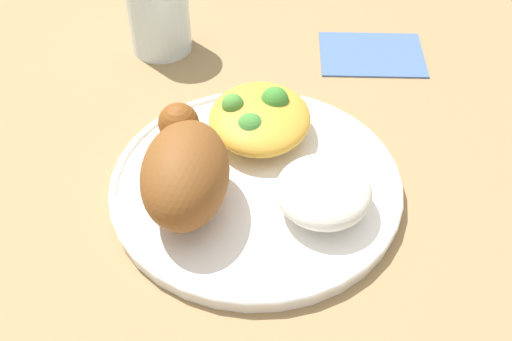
% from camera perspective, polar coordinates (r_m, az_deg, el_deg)
% --- Properties ---
extents(ground_plane, '(2.00, 2.00, 0.00)m').
position_cam_1_polar(ground_plane, '(0.56, 0.00, -1.80)').
color(ground_plane, '#95784E').
extents(plate, '(0.25, 0.25, 0.01)m').
position_cam_1_polar(plate, '(0.56, 0.00, -1.25)').
color(plate, white).
rests_on(plate, ground_plane).
extents(roasted_chicken, '(0.12, 0.07, 0.07)m').
position_cam_1_polar(roasted_chicken, '(0.51, -6.35, 0.02)').
color(roasted_chicken, brown).
rests_on(roasted_chicken, plate).
extents(rice_pile, '(0.08, 0.08, 0.03)m').
position_cam_1_polar(rice_pile, '(0.52, 6.02, -1.86)').
color(rice_pile, silver).
rests_on(rice_pile, plate).
extents(mac_cheese_with_broccoli, '(0.10, 0.09, 0.04)m').
position_cam_1_polar(mac_cheese_with_broccoli, '(0.59, 0.65, 4.77)').
color(mac_cheese_with_broccoli, gold).
rests_on(mac_cheese_with_broccoli, plate).
extents(water_glass, '(0.07, 0.07, 0.09)m').
position_cam_1_polar(water_glass, '(0.72, -8.67, 13.83)').
color(water_glass, silver).
rests_on(water_glass, ground_plane).
extents(napkin, '(0.09, 0.12, 0.00)m').
position_cam_1_polar(napkin, '(0.73, 10.26, 10.19)').
color(napkin, '#47669E').
rests_on(napkin, ground_plane).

